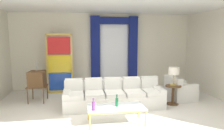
% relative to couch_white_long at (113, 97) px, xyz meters
% --- Properties ---
extents(ground_plane, '(16.00, 16.00, 0.00)m').
position_rel_couch_white_long_xyz_m(ground_plane, '(0.03, -0.50, -0.31)').
color(ground_plane, white).
extents(wall_rear, '(8.00, 0.12, 3.00)m').
position_rel_couch_white_long_xyz_m(wall_rear, '(0.03, 2.56, 1.19)').
color(wall_rear, silver).
rests_on(wall_rear, ground).
extents(ceiling_slab, '(8.00, 7.60, 0.04)m').
position_rel_couch_white_long_xyz_m(ceiling_slab, '(0.03, 0.30, 2.71)').
color(ceiling_slab, white).
extents(curtained_window, '(2.00, 0.17, 2.70)m').
position_rel_couch_white_long_xyz_m(curtained_window, '(0.43, 2.39, 1.43)').
color(curtained_window, white).
rests_on(curtained_window, ground).
extents(couch_white_long, '(2.93, 0.94, 0.86)m').
position_rel_couch_white_long_xyz_m(couch_white_long, '(0.00, 0.00, 0.00)').
color(couch_white_long, white).
rests_on(couch_white_long, ground).
extents(coffee_table, '(1.37, 0.68, 0.41)m').
position_rel_couch_white_long_xyz_m(coffee_table, '(-0.15, -1.25, 0.07)').
color(coffee_table, silver).
rests_on(coffee_table, ground).
extents(bottle_blue_decanter, '(0.07, 0.07, 0.29)m').
position_rel_couch_white_long_xyz_m(bottle_blue_decanter, '(-0.70, -1.42, 0.22)').
color(bottle_blue_decanter, '#753384').
rests_on(bottle_blue_decanter, coffee_table).
extents(bottle_crystal_tall, '(0.07, 0.07, 0.29)m').
position_rel_couch_white_long_xyz_m(bottle_crystal_tall, '(-0.12, -1.22, 0.22)').
color(bottle_crystal_tall, '#196B3D').
rests_on(bottle_crystal_tall, coffee_table).
extents(vintage_tv, '(0.62, 0.63, 1.35)m').
position_rel_couch_white_long_xyz_m(vintage_tv, '(-2.34, 0.90, 0.42)').
color(vintage_tv, brown).
rests_on(vintage_tv, ground).
extents(armchair_white, '(0.92, 0.91, 0.80)m').
position_rel_couch_white_long_xyz_m(armchair_white, '(2.27, 0.33, -0.02)').
color(armchair_white, white).
rests_on(armchair_white, ground).
extents(stained_glass_divider, '(0.95, 0.05, 2.20)m').
position_rel_couch_white_long_xyz_m(stained_glass_divider, '(-1.70, 1.87, 0.75)').
color(stained_glass_divider, gold).
rests_on(stained_glass_divider, ground).
extents(peacock_figurine, '(0.44, 0.60, 0.50)m').
position_rel_couch_white_long_xyz_m(peacock_figurine, '(-1.20, 1.44, -0.09)').
color(peacock_figurine, beige).
rests_on(peacock_figurine, ground).
extents(round_side_table, '(0.48, 0.48, 0.59)m').
position_rel_couch_white_long_xyz_m(round_side_table, '(1.85, -0.08, 0.05)').
color(round_side_table, brown).
rests_on(round_side_table, ground).
extents(table_lamp_brass, '(0.32, 0.32, 0.57)m').
position_rel_couch_white_long_xyz_m(table_lamp_brass, '(1.85, -0.08, 0.72)').
color(table_lamp_brass, '#B29338').
rests_on(table_lamp_brass, round_side_table).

